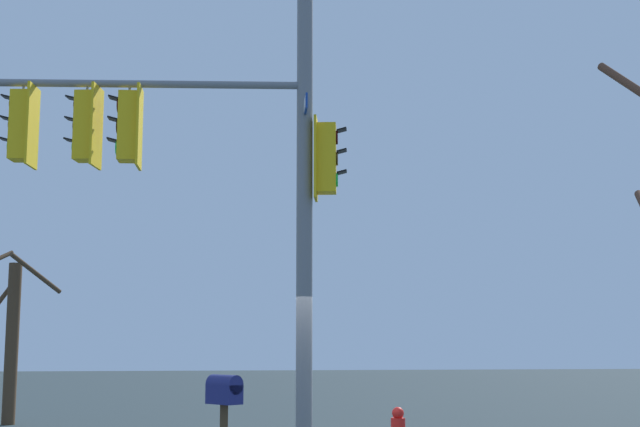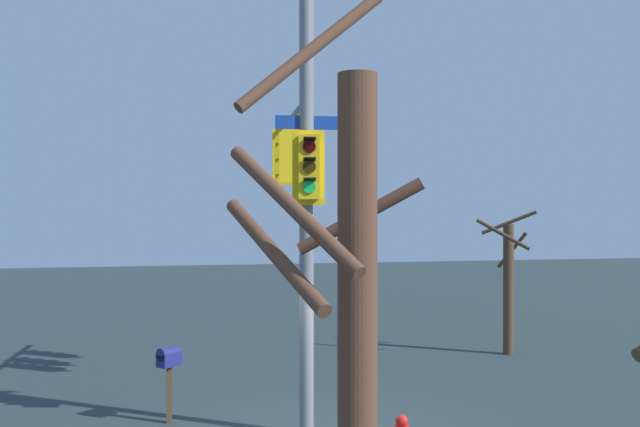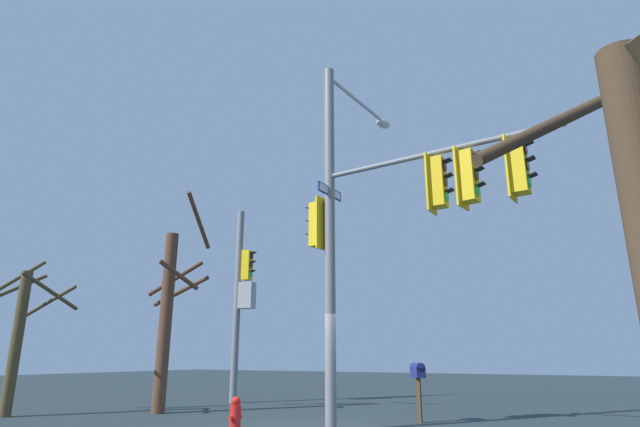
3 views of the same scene
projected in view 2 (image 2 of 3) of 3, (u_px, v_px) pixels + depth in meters
main_signal_pole_assembly at (291, 153)px, 14.31m from camera, size 4.06×6.05×8.86m
mailbox at (169, 363)px, 13.72m from camera, size 0.49×0.47×1.41m
bare_tree_across_street at (350, 323)px, 7.06m from camera, size 2.04×2.33×6.36m
bare_tree_corner at (508, 282)px, 20.22m from camera, size 2.06×2.08×3.92m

